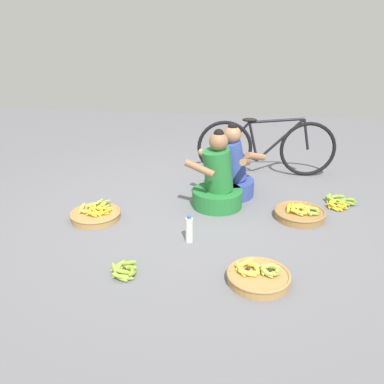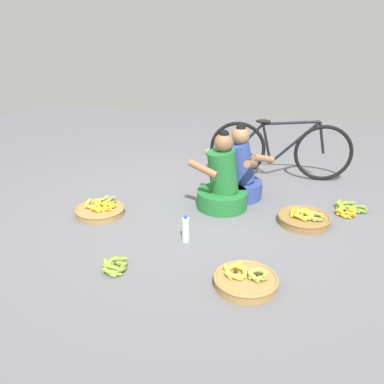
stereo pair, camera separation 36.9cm
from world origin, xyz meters
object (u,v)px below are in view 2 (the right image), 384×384
at_px(vendor_woman_behind, 239,174).
at_px(bicycle_leaning, 280,150).
at_px(banana_basket_front_center, 246,280).
at_px(banana_basket_near_bicycle, 100,210).
at_px(banana_basket_back_center, 304,219).
at_px(vendor_woman_front, 223,183).
at_px(water_bottle, 186,229).
at_px(loose_bananas_mid_left, 349,209).
at_px(loose_bananas_back_left, 115,266).

bearing_deg(vendor_woman_behind, bicycle_leaning, 61.36).
distance_m(vendor_woman_behind, bicycle_leaning, 0.82).
bearing_deg(banana_basket_front_center, banana_basket_near_bicycle, 151.37).
relative_size(banana_basket_back_center, banana_basket_front_center, 1.05).
relative_size(bicycle_leaning, banana_basket_back_center, 3.45).
height_order(vendor_woman_front, bicycle_leaning, vendor_woman_front).
relative_size(banana_basket_front_center, water_bottle, 1.90).
bearing_deg(vendor_woman_front, water_bottle, -103.02).
xyz_separation_m(banana_basket_front_center, loose_bananas_mid_left, (0.86, 1.51, -0.01)).
distance_m(banana_basket_back_center, water_bottle, 1.18).
relative_size(banana_basket_near_bicycle, banana_basket_front_center, 1.03).
xyz_separation_m(vendor_woman_behind, loose_bananas_mid_left, (1.15, -0.13, -0.23)).
height_order(vendor_woman_behind, loose_bananas_back_left, vendor_woman_behind).
relative_size(banana_basket_back_center, water_bottle, 1.99).
distance_m(vendor_woman_behind, banana_basket_front_center, 1.68).
relative_size(vendor_woman_behind, banana_basket_front_center, 1.73).
xyz_separation_m(banana_basket_front_center, loose_bananas_back_left, (-1.01, -0.04, -0.02)).
relative_size(banana_basket_front_center, loose_bananas_mid_left, 1.23).
relative_size(vendor_woman_front, bicycle_leaning, 0.48).
bearing_deg(vendor_woman_behind, banana_basket_near_bicycle, -148.10).
xyz_separation_m(vendor_woman_front, water_bottle, (-0.18, -0.79, -0.15)).
bearing_deg(banana_basket_back_center, vendor_woman_front, 167.67).
distance_m(banana_basket_near_bicycle, water_bottle, 1.02).
distance_m(vendor_woman_behind, banana_basket_back_center, 0.89).
height_order(vendor_woman_behind, banana_basket_front_center, vendor_woman_behind).
distance_m(vendor_woman_behind, water_bottle, 1.16).
height_order(banana_basket_back_center, loose_bananas_mid_left, banana_basket_back_center).
distance_m(banana_basket_front_center, loose_bananas_back_left, 1.01).
height_order(vendor_woman_front, loose_bananas_back_left, vendor_woman_front).
xyz_separation_m(banana_basket_near_bicycle, banana_basket_front_center, (1.56, -0.85, -0.00)).
xyz_separation_m(loose_bananas_mid_left, loose_bananas_back_left, (-1.86, -1.55, -0.00)).
distance_m(banana_basket_near_bicycle, banana_basket_back_center, 2.00).
height_order(vendor_woman_front, banana_basket_back_center, vendor_woman_front).
relative_size(bicycle_leaning, banana_basket_front_center, 3.61).
distance_m(vendor_woman_behind, loose_bananas_mid_left, 1.18).
xyz_separation_m(vendor_woman_behind, loose_bananas_back_left, (-0.72, -1.68, -0.23)).
xyz_separation_m(banana_basket_near_bicycle, loose_bananas_mid_left, (2.42, 0.66, -0.02)).
height_order(banana_basket_front_center, water_bottle, water_bottle).
bearing_deg(bicycle_leaning, vendor_woman_behind, -118.64).
xyz_separation_m(vendor_woman_front, loose_bananas_back_left, (-0.60, -1.35, -0.23)).
bearing_deg(banana_basket_front_center, banana_basket_back_center, 69.81).
bearing_deg(vendor_woman_behind, loose_bananas_back_left, -113.15).
xyz_separation_m(vendor_woman_front, bicycle_leaning, (0.51, 1.04, 0.09)).
height_order(loose_bananas_mid_left, loose_bananas_back_left, loose_bananas_mid_left).
xyz_separation_m(banana_basket_near_bicycle, water_bottle, (0.97, -0.32, 0.07)).
relative_size(vendor_woman_behind, loose_bananas_back_left, 3.05).
bearing_deg(bicycle_leaning, banana_basket_front_center, -92.50).
bearing_deg(banana_basket_near_bicycle, loose_bananas_mid_left, 15.33).
relative_size(banana_basket_near_bicycle, loose_bananas_back_left, 1.83).
distance_m(vendor_woman_front, banana_basket_near_bicycle, 1.26).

